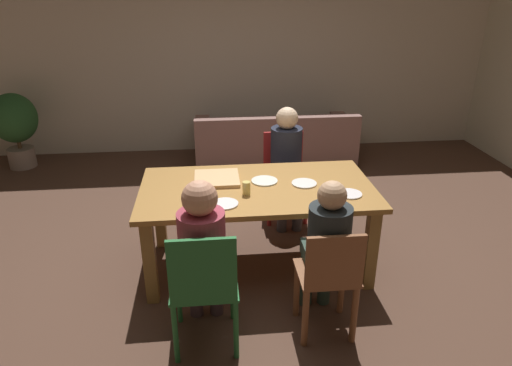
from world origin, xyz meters
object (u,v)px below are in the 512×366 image
Objects in this scene: dining_table at (257,198)px; person_0 at (202,247)px; person_1 at (326,242)px; plate_3 at (304,183)px; plate_2 at (349,194)px; drinking_glass_0 at (198,195)px; plate_0 at (225,204)px; drinking_glass_1 at (246,188)px; person_2 at (287,156)px; potted_plant at (15,123)px; chair_0 at (204,284)px; pizza_box_0 at (217,179)px; chair_2 at (284,171)px; plate_1 at (264,181)px; chair_1 at (329,279)px; couch at (274,144)px.

person_0 is (-0.46, -0.85, 0.07)m from dining_table.
plate_3 is at bearing 89.39° from person_1.
plate_2 is 1.21m from drinking_glass_0.
drinking_glass_1 is (0.18, 0.17, 0.05)m from plate_0.
potted_plant is (-3.34, 1.88, -0.10)m from person_2.
person_1 is (0.85, 0.19, 0.15)m from chair_0.
chair_0 is 4.47m from potted_plant.
pizza_box_0 reaches higher than plate_3.
chair_2 is (0.00, 1.78, -0.19)m from person_1.
drinking_glass_1 is (0.35, 0.70, 0.09)m from person_0.
person_2 is 5.96× the size of plate_2.
chair_2 is at bearing 66.73° from chair_0.
potted_plant is (-2.49, 3.56, -0.11)m from person_0.
person_2 reaches higher than plate_1.
dining_table is 1.59× the size of person_0.
person_0 is 1.04× the size of person_1.
person_0 reaches higher than person_1.
drinking_glass_0 is 0.13× the size of potted_plant.
person_2 is 8.87× the size of drinking_glass_0.
person_0 is 1.88m from person_2.
person_2 is 1.10m from drinking_glass_1.
plate_0 is 1.03× the size of plate_2.
chair_1 is 0.84m from plate_2.
person_1 is (0.00, 0.13, 0.22)m from chair_1.
chair_1 reaches higher than plate_3.
person_2 is at bearing -29.38° from potted_plant.
potted_plant is (-3.46, 0.19, 0.35)m from couch.
chair_0 is 0.97m from drinking_glass_1.
couch is (0.11, 2.50, -0.50)m from plate_3.
plate_3 is (-0.32, 0.25, 0.00)m from plate_2.
drinking_glass_1 is (-0.49, 0.67, 0.13)m from person_1.
couch is (0.96, 3.52, -0.27)m from chair_0.
person_1 is at bearing 2.62° from person_0.
person_0 is at bearing 173.66° from chair_1.
chair_1 is 0.97m from plate_0.
dining_table is 1.04m from chair_1.
couch is at bearing 74.32° from plate_0.
chair_0 is 0.78× the size of person_2.
chair_2 is 0.88× the size of potted_plant.
chair_0 is 1.08× the size of chair_1.
chair_0 is 6.92× the size of drinking_glass_0.
plate_2 is 2.80m from couch.
chair_0 is 4.65× the size of plate_2.
drinking_glass_1 is at bearing 17.23° from drinking_glass_0.
person_1 is at bearing -90.00° from person_2.
drinking_glass_0 is (-0.03, 0.58, 0.10)m from person_0.
drinking_glass_1 is (-0.49, -0.97, 0.10)m from person_2.
plate_1 is at bearing -40.81° from potted_plant.
person_1 is 5.52× the size of plate_3.
plate_1 is 0.30m from drinking_glass_1.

